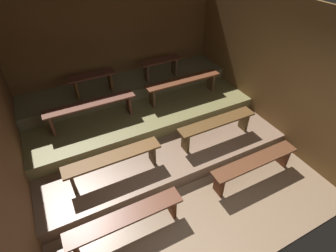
# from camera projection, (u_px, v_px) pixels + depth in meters

# --- Properties ---
(ground) EXTENTS (5.63, 5.30, 0.08)m
(ground) POSITION_uv_depth(u_px,v_px,m) (160.00, 153.00, 5.45)
(ground) COLOR #80664C
(wall_back) EXTENTS (5.63, 0.06, 2.79)m
(wall_back) POSITION_uv_depth(u_px,v_px,m) (116.00, 48.00, 6.14)
(wall_back) COLOR brown
(wall_back) RESTS_ON ground
(wall_left) EXTENTS (0.06, 5.30, 2.79)m
(wall_left) POSITION_uv_depth(u_px,v_px,m) (1.00, 135.00, 3.68)
(wall_left) COLOR brown
(wall_left) RESTS_ON ground
(wall_right) EXTENTS (0.06, 5.30, 2.79)m
(wall_right) POSITION_uv_depth(u_px,v_px,m) (265.00, 65.00, 5.42)
(wall_right) COLOR brown
(wall_right) RESTS_ON ground
(platform_lower) EXTENTS (4.83, 3.25, 0.26)m
(platform_lower) POSITION_uv_depth(u_px,v_px,m) (147.00, 130.00, 5.78)
(platform_lower) COLOR #7F634E
(platform_lower) RESTS_ON ground
(platform_middle) EXTENTS (4.83, 2.14, 0.26)m
(platform_middle) POSITION_uv_depth(u_px,v_px,m) (137.00, 107.00, 6.00)
(platform_middle) COLOR olive
(platform_middle) RESTS_ON platform_lower
(platform_upper) EXTENTS (4.83, 0.99, 0.26)m
(platform_upper) POSITION_uv_depth(u_px,v_px,m) (127.00, 86.00, 6.24)
(platform_upper) COLOR #756E4D
(platform_upper) RESTS_ON platform_middle
(bench_floor_left) EXTENTS (1.75, 0.29, 0.46)m
(bench_floor_left) POSITION_uv_depth(u_px,v_px,m) (126.00, 220.00, 3.80)
(bench_floor_left) COLOR brown
(bench_floor_left) RESTS_ON ground
(bench_floor_right) EXTENTS (1.75, 0.29, 0.46)m
(bench_floor_right) POSITION_uv_depth(u_px,v_px,m) (255.00, 164.00, 4.66)
(bench_floor_right) COLOR #59321E
(bench_floor_right) RESTS_ON ground
(bench_lower_left) EXTENTS (1.65, 0.29, 0.46)m
(bench_lower_left) POSITION_uv_depth(u_px,v_px,m) (113.00, 160.00, 4.37)
(bench_lower_left) COLOR brown
(bench_lower_left) RESTS_ON platform_lower
(bench_lower_right) EXTENTS (1.65, 0.29, 0.46)m
(bench_lower_right) POSITION_uv_depth(u_px,v_px,m) (217.00, 125.00, 5.12)
(bench_lower_right) COLOR brown
(bench_lower_right) RESTS_ON platform_lower
(bench_middle_left) EXTENTS (1.78, 0.29, 0.46)m
(bench_middle_left) POSITION_uv_depth(u_px,v_px,m) (91.00, 107.00, 5.14)
(bench_middle_left) COLOR brown
(bench_middle_left) RESTS_ON platform_middle
(bench_middle_right) EXTENTS (1.78, 0.29, 0.46)m
(bench_middle_right) POSITION_uv_depth(u_px,v_px,m) (183.00, 83.00, 5.88)
(bench_middle_right) COLOR brown
(bench_middle_right) RESTS_ON platform_middle
(bench_upper_left) EXTENTS (0.97, 0.29, 0.46)m
(bench_upper_left) POSITION_uv_depth(u_px,v_px,m) (93.00, 80.00, 5.54)
(bench_upper_left) COLOR brown
(bench_upper_left) RESTS_ON platform_upper
(bench_upper_right) EXTENTS (0.97, 0.29, 0.46)m
(bench_upper_right) POSITION_uv_depth(u_px,v_px,m) (161.00, 65.00, 6.11)
(bench_upper_right) COLOR brown
(bench_upper_right) RESTS_ON platform_upper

